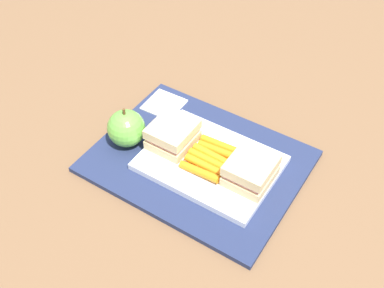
# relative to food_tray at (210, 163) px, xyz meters

# --- Properties ---
(ground_plane) EXTENTS (2.40, 2.40, 0.00)m
(ground_plane) POSITION_rel_food_tray_xyz_m (0.03, 0.00, -0.02)
(ground_plane) COLOR brown
(lunchbag_mat) EXTENTS (0.36, 0.28, 0.01)m
(lunchbag_mat) POSITION_rel_food_tray_xyz_m (0.03, 0.00, -0.01)
(lunchbag_mat) COLOR navy
(lunchbag_mat) RESTS_ON ground_plane
(food_tray) EXTENTS (0.23, 0.17, 0.01)m
(food_tray) POSITION_rel_food_tray_xyz_m (0.00, 0.00, 0.00)
(food_tray) COLOR white
(food_tray) RESTS_ON lunchbag_mat
(sandwich_half_left) EXTENTS (0.07, 0.08, 0.04)m
(sandwich_half_left) POSITION_rel_food_tray_xyz_m (-0.08, 0.00, 0.03)
(sandwich_half_left) COLOR #DBC189
(sandwich_half_left) RESTS_ON food_tray
(sandwich_half_right) EXTENTS (0.07, 0.08, 0.04)m
(sandwich_half_right) POSITION_rel_food_tray_xyz_m (0.08, 0.00, 0.03)
(sandwich_half_right) COLOR #DBC189
(sandwich_half_right) RESTS_ON food_tray
(carrot_sticks_bundle) EXTENTS (0.08, 0.09, 0.02)m
(carrot_sticks_bundle) POSITION_rel_food_tray_xyz_m (-0.00, 0.00, 0.01)
(carrot_sticks_bundle) COLOR orange
(carrot_sticks_bundle) RESTS_ON food_tray
(apple) EXTENTS (0.07, 0.07, 0.08)m
(apple) POSITION_rel_food_tray_xyz_m (0.16, 0.03, 0.03)
(apple) COLOR #66B742
(apple) RESTS_ON lunchbag_mat
(paper_napkin) EXTENTS (0.07, 0.07, 0.00)m
(paper_napkin) POSITION_rel_food_tray_xyz_m (0.16, -0.09, -0.00)
(paper_napkin) COLOR white
(paper_napkin) RESTS_ON lunchbag_mat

